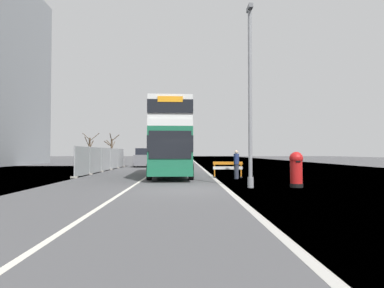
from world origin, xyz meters
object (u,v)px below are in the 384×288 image
at_px(pedestrian_at_kerb, 236,164).
at_px(car_receding_mid, 180,157).
at_px(double_decker_bus, 170,139).
at_px(car_receding_far, 156,157).
at_px(red_pillar_postbox, 296,168).
at_px(roadworks_barrier, 228,167).
at_px(lamppost_foreground, 250,101).
at_px(car_oncoming_near, 144,158).

bearing_deg(pedestrian_at_kerb, car_receding_mid, 98.50).
bearing_deg(double_decker_bus, car_receding_mid, 89.32).
bearing_deg(double_decker_bus, car_receding_far, 96.92).
xyz_separation_m(red_pillar_postbox, pedestrian_at_kerb, (-2.08, 5.06, -0.02)).
bearing_deg(car_receding_mid, roadworks_barrier, -82.08).
bearing_deg(car_receding_far, double_decker_bus, -83.08).
bearing_deg(pedestrian_at_kerb, red_pillar_postbox, -67.65).
relative_size(double_decker_bus, pedestrian_at_kerb, 5.79).
height_order(roadworks_barrier, pedestrian_at_kerb, pedestrian_at_kerb).
relative_size(roadworks_barrier, car_receding_mid, 0.43).
distance_m(lamppost_foreground, roadworks_barrier, 7.13).
bearing_deg(car_receding_far, roadworks_barrier, -76.71).
xyz_separation_m(double_decker_bus, car_oncoming_near, (-3.76, 15.34, -1.60)).
bearing_deg(pedestrian_at_kerb, double_decker_bus, 150.67).
height_order(roadworks_barrier, car_receding_far, car_receding_far).
height_order(roadworks_barrier, car_receding_mid, car_receding_mid).
relative_size(red_pillar_postbox, pedestrian_at_kerb, 0.94).
relative_size(double_decker_bus, car_receding_mid, 2.31).
height_order(double_decker_bus, pedestrian_at_kerb, double_decker_bus).
relative_size(car_oncoming_near, pedestrian_at_kerb, 2.31).
xyz_separation_m(red_pillar_postbox, car_oncoming_near, (-10.13, 22.81, 0.08)).
bearing_deg(car_oncoming_near, red_pillar_postbox, -66.05).
xyz_separation_m(roadworks_barrier, car_oncoming_near, (-7.64, 16.78, 0.34)).
relative_size(double_decker_bus, lamppost_foreground, 1.21).
bearing_deg(double_decker_bus, roadworks_barrier, -20.38).
bearing_deg(car_receding_far, lamppost_foreground, -78.47).
xyz_separation_m(roadworks_barrier, pedestrian_at_kerb, (0.42, -0.97, 0.24)).
relative_size(red_pillar_postbox, roadworks_barrier, 0.87).
xyz_separation_m(double_decker_bus, roadworks_barrier, (3.87, -1.44, -1.94)).
height_order(double_decker_bus, lamppost_foreground, lamppost_foreground).
bearing_deg(car_receding_far, pedestrian_at_kerb, -76.41).
distance_m(lamppost_foreground, red_pillar_postbox, 3.90).
height_order(lamppost_foreground, car_receding_mid, lamppost_foreground).
relative_size(car_oncoming_near, car_receding_mid, 0.92).
xyz_separation_m(lamppost_foreground, car_receding_far, (-7.85, 38.49, -3.19)).
distance_m(red_pillar_postbox, car_oncoming_near, 24.96).
height_order(roadworks_barrier, car_oncoming_near, car_oncoming_near).
xyz_separation_m(car_receding_mid, pedestrian_at_kerb, (4.00, -26.75, -0.12)).
bearing_deg(roadworks_barrier, double_decker_bus, 159.62).
distance_m(roadworks_barrier, car_receding_far, 33.13).
relative_size(double_decker_bus, car_receding_far, 2.44).
distance_m(double_decker_bus, lamppost_foreground, 8.85).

